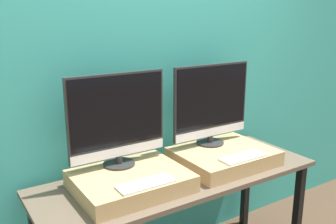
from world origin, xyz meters
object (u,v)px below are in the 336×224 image
Objects in this scene: monitor_left at (118,119)px; keyboard_right at (243,157)px; monitor_right at (211,103)px; keyboard_left at (146,184)px.

keyboard_right is (0.69, -0.32, -0.28)m from monitor_left.
keyboard_right is at bearing -90.00° from monitor_right.
monitor_left is 1.92× the size of keyboard_left.
monitor_right is (0.69, 0.32, 0.28)m from keyboard_left.
monitor_left is at bearing 155.15° from keyboard_right.
keyboard_left is at bearing -155.15° from monitor_right.
monitor_left is 1.92× the size of keyboard_right.
monitor_right is (0.69, 0.00, 0.00)m from monitor_left.
keyboard_left is at bearing -90.00° from monitor_left.
monitor_left is at bearing 180.00° from monitor_right.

